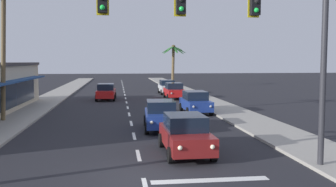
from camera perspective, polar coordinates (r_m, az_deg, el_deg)
name	(u,v)px	position (r m, az deg, el deg)	size (l,w,h in m)	color
ground_plane	(143,177)	(13.57, -3.66, -12.26)	(220.00, 220.00, 0.00)	#232328
sidewalk_right	(217,105)	(34.28, 7.19, -1.77)	(3.20, 110.00, 0.14)	#9E998E
sidewalk_left	(33,108)	(33.89, -19.27, -2.08)	(3.20, 110.00, 0.14)	#9E998E
lane_markings	(133,109)	(32.34, -5.11, -2.26)	(4.28, 86.59, 0.01)	silver
traffic_signal_mast	(230,21)	(13.89, 9.09, 10.48)	(10.70, 0.41, 7.25)	#2D2D33
sedan_lead_at_stop_bar	(185,134)	(16.69, 2.58, -5.98)	(1.99, 4.47, 1.68)	maroon
sedan_third_in_queue	(161,115)	(22.52, -1.07, -3.16)	(2.11, 4.51, 1.68)	navy
sedan_oncoming_far	(106,92)	(39.94, -9.13, 0.27)	(2.06, 4.49, 1.68)	red
sedan_parked_nearest_kerb	(167,87)	(46.89, -0.12, 1.00)	(1.97, 4.46, 1.68)	silver
sedan_parked_mid_kerb	(195,102)	(29.57, 4.07, -1.26)	(2.01, 4.47, 1.68)	navy
sedan_parked_far_kerb	(174,91)	(40.83, 0.92, 0.43)	(1.99, 4.47, 1.68)	red
palm_left_second	(3,9)	(27.25, -23.12, 11.40)	(3.76, 4.01, 9.44)	brown
palm_right_farthest	(173,57)	(59.00, 0.79, 5.39)	(3.69, 3.97, 6.44)	brown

